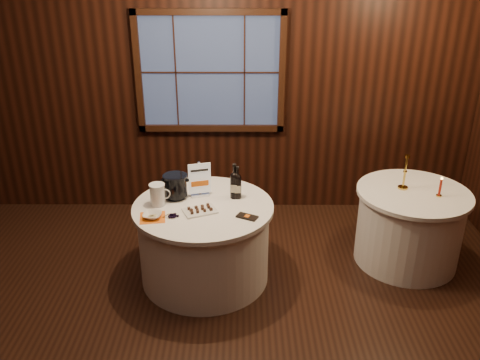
{
  "coord_description": "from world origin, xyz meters",
  "views": [
    {
      "loc": [
        0.35,
        -3.07,
        2.89
      ],
      "look_at": [
        0.33,
        0.9,
        1.07
      ],
      "focal_mm": 38.0,
      "sensor_mm": 36.0,
      "label": 1
    }
  ],
  "objects_px": {
    "chocolate_plate": "(200,210)",
    "brass_candlestick": "(404,177)",
    "sign_stand": "(200,184)",
    "grape_bunch": "(173,216)",
    "ice_bucket": "(175,186)",
    "chocolate_box": "(247,217)",
    "cracker_bowl": "(152,215)",
    "glass_pitcher": "(158,195)",
    "red_candle": "(440,189)",
    "port_bottle_left": "(234,183)",
    "main_table": "(204,242)",
    "side_table": "(409,226)",
    "port_bottle_right": "(237,184)"
  },
  "relations": [
    {
      "from": "cracker_bowl",
      "to": "sign_stand",
      "type": "bearing_deg",
      "value": 49.18
    },
    {
      "from": "side_table",
      "to": "glass_pitcher",
      "type": "bearing_deg",
      "value": -173.12
    },
    {
      "from": "side_table",
      "to": "cracker_bowl",
      "type": "distance_m",
      "value": 2.51
    },
    {
      "from": "main_table",
      "to": "ice_bucket",
      "type": "distance_m",
      "value": 0.59
    },
    {
      "from": "side_table",
      "to": "ice_bucket",
      "type": "distance_m",
      "value": 2.32
    },
    {
      "from": "brass_candlestick",
      "to": "port_bottle_right",
      "type": "bearing_deg",
      "value": -172.58
    },
    {
      "from": "port_bottle_left",
      "to": "ice_bucket",
      "type": "bearing_deg",
      "value": -169.05
    },
    {
      "from": "chocolate_plate",
      "to": "cracker_bowl",
      "type": "bearing_deg",
      "value": -164.61
    },
    {
      "from": "chocolate_plate",
      "to": "brass_candlestick",
      "type": "xyz_separation_m",
      "value": [
        1.93,
        0.49,
        0.11
      ]
    },
    {
      "from": "main_table",
      "to": "brass_candlestick",
      "type": "distance_m",
      "value": 2.01
    },
    {
      "from": "ice_bucket",
      "to": "chocolate_plate",
      "type": "bearing_deg",
      "value": -48.16
    },
    {
      "from": "side_table",
      "to": "red_candle",
      "type": "height_order",
      "value": "red_candle"
    },
    {
      "from": "sign_stand",
      "to": "port_bottle_left",
      "type": "relative_size",
      "value": 1.0
    },
    {
      "from": "chocolate_box",
      "to": "red_candle",
      "type": "height_order",
      "value": "red_candle"
    },
    {
      "from": "side_table",
      "to": "chocolate_plate",
      "type": "relative_size",
      "value": 3.22
    },
    {
      "from": "chocolate_plate",
      "to": "brass_candlestick",
      "type": "height_order",
      "value": "brass_candlestick"
    },
    {
      "from": "ice_bucket",
      "to": "chocolate_box",
      "type": "relative_size",
      "value": 1.28
    },
    {
      "from": "sign_stand",
      "to": "chocolate_plate",
      "type": "xyz_separation_m",
      "value": [
        0.03,
        -0.32,
        -0.1
      ]
    },
    {
      "from": "sign_stand",
      "to": "ice_bucket",
      "type": "xyz_separation_m",
      "value": [
        -0.22,
        -0.05,
        0.01
      ]
    },
    {
      "from": "side_table",
      "to": "chocolate_box",
      "type": "distance_m",
      "value": 1.73
    },
    {
      "from": "grape_bunch",
      "to": "port_bottle_left",
      "type": "bearing_deg",
      "value": 36.42
    },
    {
      "from": "ice_bucket",
      "to": "cracker_bowl",
      "type": "relative_size",
      "value": 1.45
    },
    {
      "from": "port_bottle_right",
      "to": "red_candle",
      "type": "bearing_deg",
      "value": -4.7
    },
    {
      "from": "ice_bucket",
      "to": "cracker_bowl",
      "type": "height_order",
      "value": "ice_bucket"
    },
    {
      "from": "grape_bunch",
      "to": "red_candle",
      "type": "xyz_separation_m",
      "value": [
        2.44,
        0.43,
        0.06
      ]
    },
    {
      "from": "sign_stand",
      "to": "chocolate_box",
      "type": "height_order",
      "value": "sign_stand"
    },
    {
      "from": "chocolate_plate",
      "to": "chocolate_box",
      "type": "xyz_separation_m",
      "value": [
        0.41,
        -0.1,
        -0.01
      ]
    },
    {
      "from": "cracker_bowl",
      "to": "ice_bucket",
      "type": "bearing_deg",
      "value": 67.49
    },
    {
      "from": "chocolate_plate",
      "to": "red_candle",
      "type": "relative_size",
      "value": 1.71
    },
    {
      "from": "main_table",
      "to": "sign_stand",
      "type": "height_order",
      "value": "sign_stand"
    },
    {
      "from": "grape_bunch",
      "to": "red_candle",
      "type": "distance_m",
      "value": 2.48
    },
    {
      "from": "sign_stand",
      "to": "cracker_bowl",
      "type": "xyz_separation_m",
      "value": [
        -0.38,
        -0.44,
        -0.09
      ]
    },
    {
      "from": "ice_bucket",
      "to": "red_candle",
      "type": "height_order",
      "value": "ice_bucket"
    },
    {
      "from": "sign_stand",
      "to": "chocolate_plate",
      "type": "relative_size",
      "value": 1.01
    },
    {
      "from": "cracker_bowl",
      "to": "grape_bunch",
      "type": "bearing_deg",
      "value": 1.65
    },
    {
      "from": "ice_bucket",
      "to": "glass_pitcher",
      "type": "distance_m",
      "value": 0.2
    },
    {
      "from": "cracker_bowl",
      "to": "chocolate_plate",
      "type": "bearing_deg",
      "value": 15.39
    },
    {
      "from": "chocolate_plate",
      "to": "red_candle",
      "type": "distance_m",
      "value": 2.24
    },
    {
      "from": "cracker_bowl",
      "to": "glass_pitcher",
      "type": "bearing_deg",
      "value": 86.67
    },
    {
      "from": "chocolate_plate",
      "to": "grape_bunch",
      "type": "distance_m",
      "value": 0.25
    },
    {
      "from": "sign_stand",
      "to": "port_bottle_right",
      "type": "height_order",
      "value": "sign_stand"
    },
    {
      "from": "glass_pitcher",
      "to": "brass_candlestick",
      "type": "height_order",
      "value": "brass_candlestick"
    },
    {
      "from": "red_candle",
      "to": "chocolate_box",
      "type": "bearing_deg",
      "value": -166.81
    },
    {
      "from": "port_bottle_left",
      "to": "ice_bucket",
      "type": "relative_size",
      "value": 1.46
    },
    {
      "from": "main_table",
      "to": "brass_candlestick",
      "type": "relative_size",
      "value": 3.7
    },
    {
      "from": "glass_pitcher",
      "to": "chocolate_box",
      "type": "bearing_deg",
      "value": -23.15
    },
    {
      "from": "sign_stand",
      "to": "grape_bunch",
      "type": "bearing_deg",
      "value": -130.15
    },
    {
      "from": "port_bottle_left",
      "to": "cracker_bowl",
      "type": "distance_m",
      "value": 0.81
    },
    {
      "from": "brass_candlestick",
      "to": "chocolate_box",
      "type": "bearing_deg",
      "value": -158.65
    },
    {
      "from": "ice_bucket",
      "to": "grape_bunch",
      "type": "relative_size",
      "value": 1.55
    }
  ]
}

